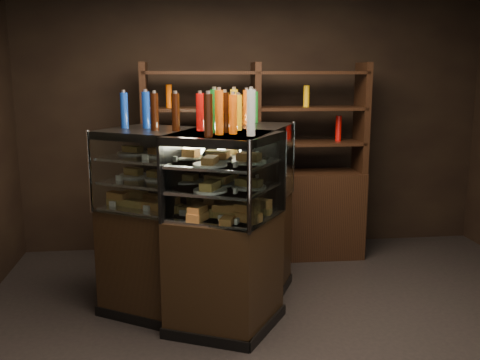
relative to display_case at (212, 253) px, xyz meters
name	(u,v)px	position (x,y,z in m)	size (l,w,h in m)	color
ground	(310,359)	(0.60, -0.82, -0.50)	(5.00, 5.00, 0.00)	black
room_shell	(318,66)	(0.60, -0.82, 1.45)	(5.02, 5.02, 3.01)	black
display_case	(212,253)	(0.00, 0.00, 0.00)	(1.71, 1.52, 1.48)	black
food_display	(211,177)	(0.00, 0.00, 0.62)	(1.29, 1.21, 0.46)	#D7834D
bottles_top	(210,111)	(0.00, 0.00, 1.12)	(1.12, 1.07, 0.30)	black
back_shelving	(255,201)	(0.53, 1.23, 0.12)	(2.24, 0.46, 2.00)	black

